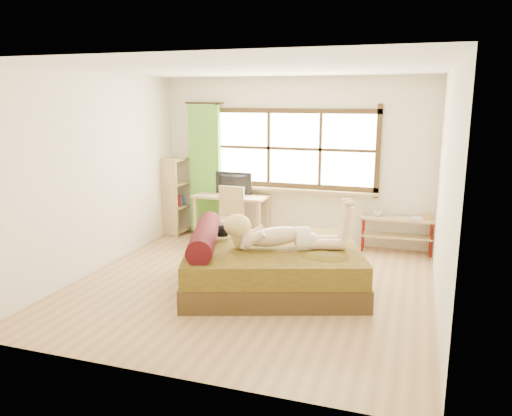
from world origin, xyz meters
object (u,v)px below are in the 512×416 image
(kitten, at_px, (222,230))
(desk, at_px, (231,201))
(woman, at_px, (284,223))
(chair, at_px, (229,214))
(pipe_shelf, at_px, (398,227))
(bed, at_px, (268,265))
(bookshelf, at_px, (177,195))

(kitten, height_order, desk, kitten)
(woman, xyz_separation_m, desk, (-1.44, 1.95, -0.20))
(chair, height_order, pipe_shelf, chair)
(pipe_shelf, bearing_deg, chair, -171.18)
(woman, height_order, chair, woman)
(bed, relative_size, kitten, 8.02)
(chair, bearing_deg, desk, 107.41)
(woman, height_order, kitten, woman)
(bed, distance_m, bookshelf, 3.12)
(woman, bearing_deg, bookshelf, 121.68)
(kitten, bearing_deg, chair, 89.30)
(pipe_shelf, height_order, bookshelf, bookshelf)
(bookshelf, bearing_deg, pipe_shelf, 4.65)
(kitten, distance_m, chair, 1.52)
(bed, bearing_deg, bookshelf, 119.77)
(woman, distance_m, pipe_shelf, 2.48)
(desk, bearing_deg, bookshelf, 174.17)
(bed, distance_m, pipe_shelf, 2.52)
(woman, bearing_deg, desk, 107.81)
(woman, xyz_separation_m, chair, (-1.33, 1.59, -0.33))
(desk, distance_m, pipe_shelf, 2.73)
(woman, bearing_deg, chair, 111.45)
(chair, bearing_deg, kitten, -70.56)
(bed, distance_m, desk, 2.31)
(woman, relative_size, bookshelf, 1.13)
(bed, xyz_separation_m, desk, (-1.23, 1.92, 0.37))
(desk, distance_m, bookshelf, 1.09)
(bed, bearing_deg, pipe_shelf, 35.49)
(desk, height_order, chair, chair)
(bookshelf, bearing_deg, woman, -34.83)
(bed, height_order, desk, bed)
(bed, height_order, bookshelf, bookshelf)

